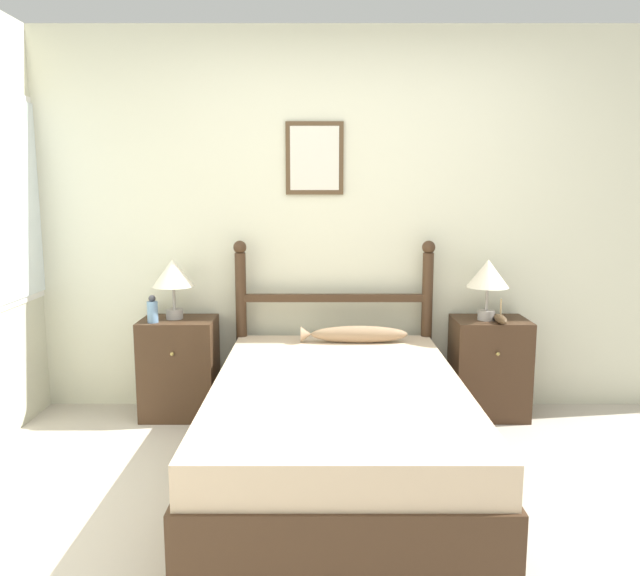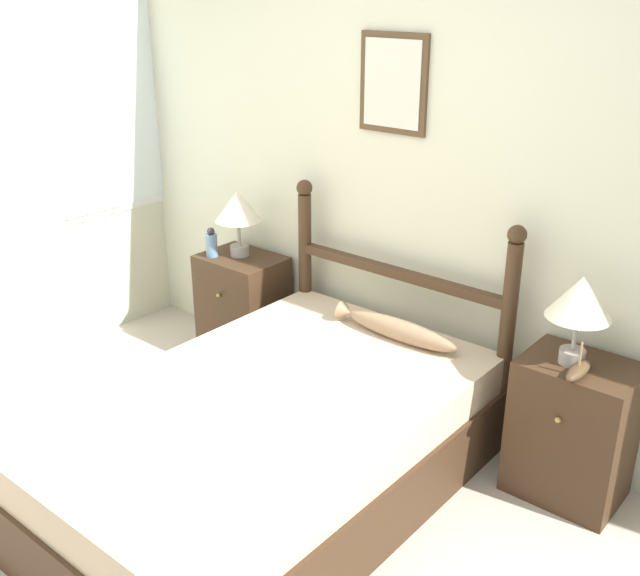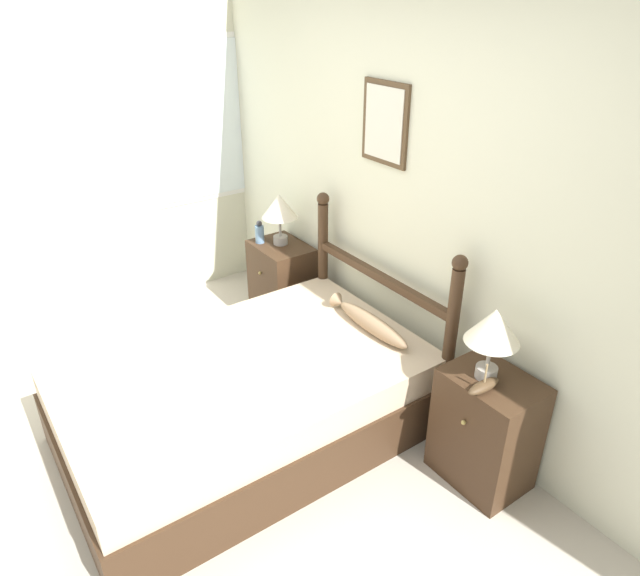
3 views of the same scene
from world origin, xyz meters
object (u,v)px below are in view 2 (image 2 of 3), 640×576
at_px(nightstand_right, 572,430).
at_px(bed, 266,446).
at_px(nightstand_left, 243,308).
at_px(fish_pillow, 396,329).
at_px(bottle, 211,244).
at_px(table_lamp_right, 580,301).
at_px(table_lamp_left, 238,208).
at_px(model_boat, 578,370).

bearing_deg(nightstand_right, bed, -139.40).
height_order(nightstand_left, fish_pillow, nightstand_left).
relative_size(bed, bottle, 11.53).
xyz_separation_m(nightstand_left, table_lamp_right, (2.02, -0.02, 0.62)).
height_order(table_lamp_left, model_boat, table_lamp_left).
distance_m(table_lamp_left, fish_pillow, 1.24).
bearing_deg(table_lamp_right, fish_pillow, -176.61).
relative_size(table_lamp_right, bottle, 2.22).
distance_m(bed, table_lamp_right, 1.48).
distance_m(bed, model_boat, 1.37).
distance_m(table_lamp_left, table_lamp_right, 2.04).
xyz_separation_m(model_boat, fish_pillow, (-0.92, 0.04, -0.11)).
relative_size(nightstand_right, bottle, 3.69).
bearing_deg(nightstand_right, table_lamp_right, -150.50).
xyz_separation_m(bottle, fish_pillow, (1.29, 0.03, -0.16)).
relative_size(table_lamp_left, table_lamp_right, 1.00).
relative_size(nightstand_left, table_lamp_right, 1.66).
height_order(bed, table_lamp_right, table_lamp_right).
height_order(bed, nightstand_right, nightstand_right).
xyz_separation_m(bottle, model_boat, (2.22, -0.01, -0.05)).
xyz_separation_m(table_lamp_left, table_lamp_right, (2.04, -0.04, 0.00)).
relative_size(bed, nightstand_left, 3.13).
bearing_deg(table_lamp_right, nightstand_left, 179.37).
height_order(nightstand_left, bottle, bottle).
height_order(nightstand_right, bottle, bottle).
bearing_deg(table_lamp_right, bed, -139.03).
distance_m(nightstand_left, fish_pillow, 1.18).
xyz_separation_m(nightstand_right, model_boat, (0.03, -0.12, 0.36)).
xyz_separation_m(table_lamp_right, fish_pillow, (-0.86, -0.05, -0.37)).
bearing_deg(table_lamp_left, fish_pillow, -4.18).
bearing_deg(bed, fish_pillow, 80.86).
bearing_deg(nightstand_right, table_lamp_left, 179.63).
height_order(bed, model_boat, model_boat).
bearing_deg(fish_pillow, model_boat, -2.67).
relative_size(bed, table_lamp_right, 5.20).
bearing_deg(model_boat, bed, -144.07).
bearing_deg(nightstand_left, bed, -40.60).
distance_m(nightstand_right, model_boat, 0.37).
relative_size(nightstand_right, table_lamp_right, 1.66).
height_order(nightstand_right, model_boat, model_boat).
xyz_separation_m(bed, bottle, (-1.16, 0.78, 0.48)).
height_order(bed, fish_pillow, fish_pillow).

